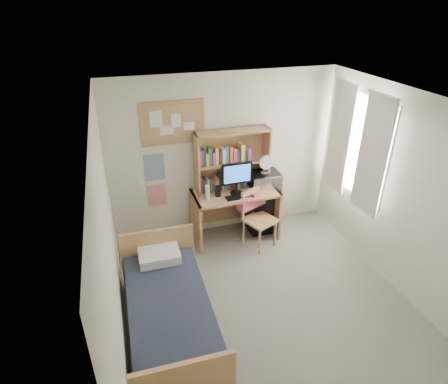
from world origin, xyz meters
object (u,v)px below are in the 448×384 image
object	(u,v)px
bed	(170,317)
monitor	(237,178)
speaker_left	(218,191)
mini_fridge	(262,208)
desk_fan	(265,165)
speaker_right	(255,185)
bulletin_board	(173,123)
microwave	(264,181)
desk_chair	(260,220)
desk	(235,214)

from	to	relation	value
bed	monitor	size ratio (longest dim) A/B	3.67
bed	speaker_left	distance (m)	2.05
mini_fridge	desk_fan	bearing A→B (deg)	-90.00
monitor	desk_fan	bearing A→B (deg)	13.86
monitor	speaker_right	distance (m)	0.34
bulletin_board	microwave	xyz separation A→B (m)	(1.36, -0.26, -1.00)
speaker_right	microwave	xyz separation A→B (m)	(0.20, 0.13, -0.01)
desk_chair	speaker_right	distance (m)	0.54
desk	desk_fan	bearing A→B (deg)	7.30
monitor	desk	bearing A→B (deg)	90.00
mini_fridge	desk_fan	xyz separation A→B (m)	(-0.00, -0.02, 0.81)
bed	mini_fridge	bearing A→B (deg)	44.84
speaker_right	microwave	world-z (taller)	microwave
bed	desk_fan	world-z (taller)	desk_fan
desk	desk_fan	size ratio (longest dim) A/B	4.74
monitor	speaker_right	xyz separation A→B (m)	(0.30, 0.01, -0.17)
bed	speaker_right	xyz separation A→B (m)	(1.66, 1.63, 0.67)
microwave	desk_fan	distance (m)	0.28
bed	speaker_left	size ratio (longest dim) A/B	11.07
mini_fridge	speaker_right	size ratio (longest dim) A/B	4.35
bed	monitor	world-z (taller)	monitor
desk	microwave	bearing A→B (deg)	7.30
speaker_left	desk_fan	size ratio (longest dim) A/B	0.60
bulletin_board	microwave	distance (m)	1.71
speaker_right	desk_fan	size ratio (longest dim) A/B	0.64
desk	desk_chair	bearing A→B (deg)	-50.93
speaker_right	desk_fan	distance (m)	0.36
monitor	mini_fridge	bearing A→B (deg)	15.97
speaker_right	desk	bearing A→B (deg)	168.69
bed	speaker_right	distance (m)	2.42
bulletin_board	bed	distance (m)	2.67
mini_fridge	monitor	world-z (taller)	monitor
speaker_right	desk_chair	bearing A→B (deg)	-92.63
desk	bed	xyz separation A→B (m)	(-1.36, -1.69, -0.16)
mini_fridge	monitor	xyz separation A→B (m)	(-0.50, -0.15, 0.70)
speaker_left	speaker_right	size ratio (longest dim) A/B	0.95
bed	speaker_left	xyz separation A→B (m)	(1.06, 1.62, 0.66)
bulletin_board	microwave	world-z (taller)	bulletin_board
desk_chair	monitor	bearing A→B (deg)	111.77
desk	bed	bearing A→B (deg)	-129.79
monitor	microwave	xyz separation A→B (m)	(0.50, 0.13, -0.17)
bed	speaker_right	size ratio (longest dim) A/B	10.49
desk	mini_fridge	size ratio (longest dim) A/B	1.71
desk	speaker_left	bearing A→B (deg)	-168.69
bulletin_board	speaker_left	xyz separation A→B (m)	(0.56, -0.40, -1.00)
desk	speaker_left	size ratio (longest dim) A/B	7.87
speaker_right	desk_fan	world-z (taller)	desk_fan
mini_fridge	microwave	xyz separation A→B (m)	(-0.00, -0.02, 0.53)
bulletin_board	desk	xyz separation A→B (m)	(0.86, -0.34, -1.50)
bed	microwave	distance (m)	2.65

